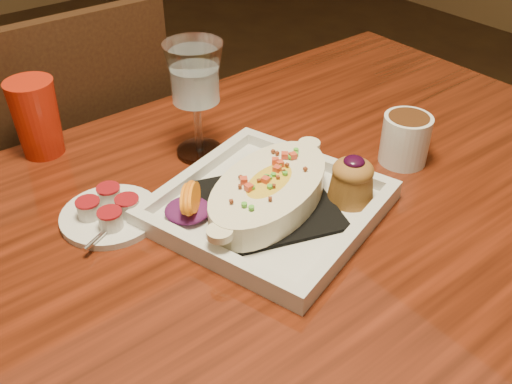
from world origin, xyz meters
TOP-DOWN VIEW (x-y plane):
  - table at (0.00, 0.00)m, footprint 1.50×0.90m
  - chair_far at (-0.00, 0.63)m, footprint 0.42×0.42m
  - plate at (0.09, 0.03)m, footprint 0.36×0.36m
  - coffee_mug at (0.35, 0.01)m, footprint 0.11×0.08m
  - goblet at (0.10, 0.23)m, footprint 0.09×0.09m
  - saucer at (-0.10, 0.16)m, footprint 0.14×0.14m
  - red_tumbler at (-0.11, 0.40)m, footprint 0.08×0.08m

SIDE VIEW (x-z plane):
  - chair_far at x=0.00m, z-range 0.04..0.97m
  - table at x=0.00m, z-range 0.28..1.03m
  - saucer at x=-0.10m, z-range 0.71..0.81m
  - plate at x=0.09m, z-range 0.74..0.82m
  - coffee_mug at x=0.35m, z-range 0.75..0.84m
  - red_tumbler at x=-0.11m, z-range 0.75..0.88m
  - goblet at x=0.10m, z-range 0.79..0.98m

